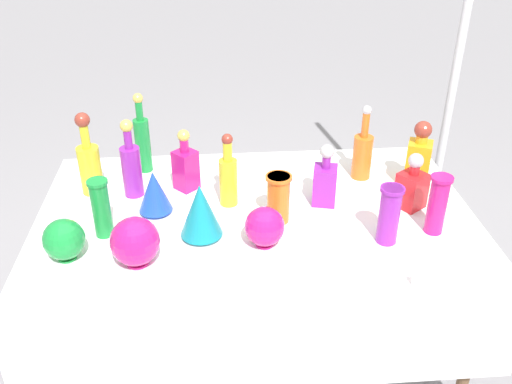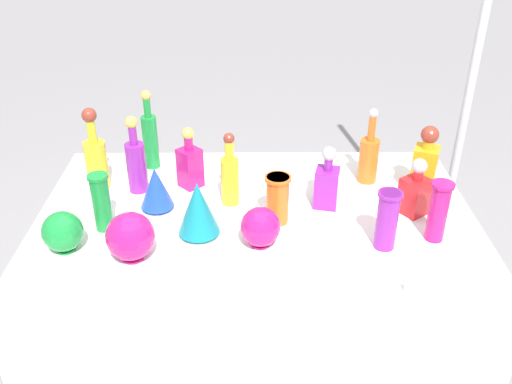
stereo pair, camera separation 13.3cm
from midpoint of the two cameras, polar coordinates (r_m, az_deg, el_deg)
name	(u,v)px [view 2 (the right image)]	position (r m, az deg, el deg)	size (l,w,h in m)	color
ground_plane	(256,355)	(2.69, 1.48, -16.05)	(40.00, 40.00, 0.00)	gray
display_table	(256,233)	(2.21, 1.74, -4.17)	(1.68, 1.08, 0.76)	white
tall_bottle_0	(369,157)	(2.45, 12.75, 3.45)	(0.08, 0.08, 0.33)	orange
tall_bottle_1	(96,158)	(2.41, -14.21, 3.33)	(0.09, 0.09, 0.35)	yellow
tall_bottle_2	(136,162)	(2.34, -10.32, 2.90)	(0.08, 0.08, 0.33)	purple
tall_bottle_3	(230,176)	(2.22, -0.91, 1.59)	(0.07, 0.07, 0.30)	yellow
tall_bottle_4	(150,137)	(2.52, -9.06, 5.42)	(0.07, 0.07, 0.36)	#198C38
square_decanter_0	(425,164)	(2.41, 18.08, 2.66)	(0.12, 0.12, 0.29)	orange
square_decanter_1	(190,164)	(2.36, -5.03, 2.83)	(0.12, 0.12, 0.26)	#C61972
square_decanter_2	(415,192)	(2.28, 17.29, 0.01)	(0.13, 0.13, 0.23)	red
square_decanter_3	(327,183)	(2.24, 8.81, 0.85)	(0.11, 0.11, 0.26)	purple
slender_vase_0	(387,218)	(2.03, 14.84, -2.61)	(0.09, 0.09, 0.22)	purple
slender_vase_1	(101,201)	(2.12, -13.50, -0.90)	(0.07, 0.07, 0.22)	#198C38
slender_vase_2	(278,198)	(2.12, 3.97, -0.61)	(0.10, 0.10, 0.19)	orange
slender_vase_3	(439,210)	(2.12, 19.52, -1.72)	(0.08, 0.08, 0.23)	#C61972
fluted_vase_0	(198,208)	(2.04, -3.96, -1.65)	(0.15, 0.15, 0.21)	teal
fluted_vase_1	(156,188)	(2.22, -8.29, 0.39)	(0.13, 0.13, 0.18)	blue
round_bowl_0	(130,236)	(1.95, -10.55, -4.43)	(0.17, 0.17, 0.18)	#C61972
round_bowl_1	(260,227)	(1.99, 2.36, -3.55)	(0.14, 0.14, 0.15)	#C61972
round_bowl_2	(63,232)	(2.06, -17.04, -3.85)	(0.14, 0.14, 0.15)	#198C38
price_tag_left	(413,286)	(1.91, 17.42, -8.98)	(0.06, 0.01, 0.04)	white
cardboard_box_behind_left	(275,198)	(3.50, 3.02, -0.65)	(0.47, 0.41, 0.38)	tan
canopy_pole	(468,99)	(3.04, 21.63, 8.59)	(0.18, 0.18, 2.37)	silver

